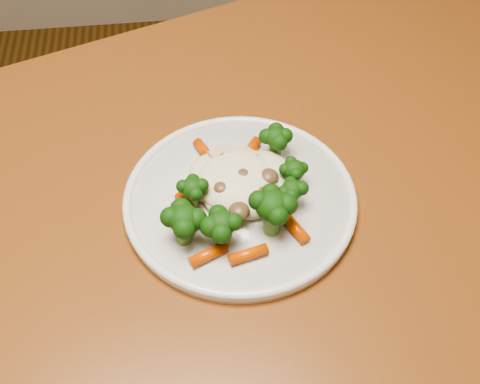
{
  "coord_description": "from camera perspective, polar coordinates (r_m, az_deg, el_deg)",
  "views": [
    {
      "loc": [
        0.22,
        -0.41,
        1.26
      ],
      "look_at": [
        0.27,
        0.0,
        0.77
      ],
      "focal_mm": 45.0,
      "sensor_mm": 36.0,
      "label": 1
    }
  ],
  "objects": [
    {
      "name": "plate",
      "position": [
        0.65,
        0.0,
        -0.82
      ],
      "size": [
        0.25,
        0.25,
        0.01
      ],
      "primitive_type": "cylinder",
      "color": "white",
      "rests_on": "dining_table"
    },
    {
      "name": "meal",
      "position": [
        0.63,
        0.13,
        0.17
      ],
      "size": [
        0.16,
        0.18,
        0.05
      ],
      "color": "beige",
      "rests_on": "plate"
    },
    {
      "name": "dining_table",
      "position": [
        0.68,
        -4.85,
        -12.75
      ],
      "size": [
        1.49,
        1.24,
        0.75
      ],
      "rotation": [
        0.0,
        0.0,
        0.35
      ],
      "color": "brown",
      "rests_on": "ground"
    }
  ]
}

